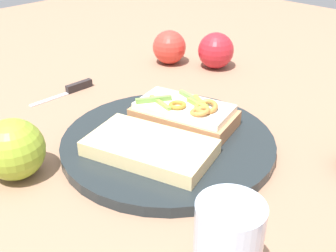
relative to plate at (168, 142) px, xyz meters
The scene contains 9 objects.
ground_plane 0.01m from the plate, ahead, with size 2.00×2.00×0.00m, color #926B52.
plate is the anchor object (origin of this frame).
sandwich 0.06m from the plate, 103.03° to the left, with size 0.17×0.12×0.05m.
bread_slice_side 0.05m from the plate, 75.77° to the right, with size 0.17×0.10×0.02m, color beige.
apple_2 0.34m from the plate, 116.45° to the left, with size 0.08×0.08×0.08m, color red.
apple_3 0.35m from the plate, 133.42° to the left, with size 0.07×0.07×0.07m, color red.
apple_5 0.22m from the plate, 116.64° to the right, with size 0.08×0.08×0.08m, color #8BA92E.
drinking_glass 0.26m from the plate, 33.68° to the right, with size 0.06×0.06×0.10m, color silver.
knife 0.27m from the plate, behind, with size 0.01×0.13×0.01m.
Camera 1 is at (0.36, -0.38, 0.33)m, focal length 44.19 mm.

